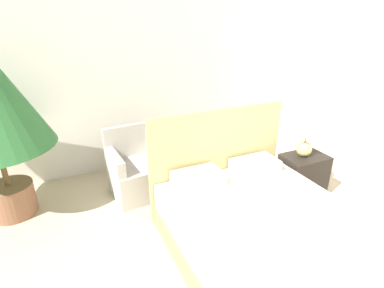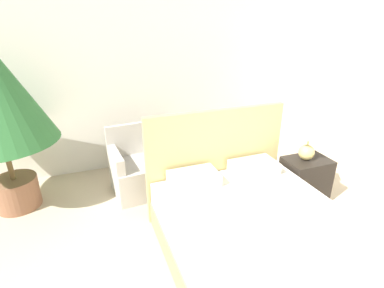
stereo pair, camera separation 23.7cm
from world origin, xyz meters
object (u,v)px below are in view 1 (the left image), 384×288
Objects in this scene: armchair_near_window_left at (138,174)px; nightstand at (302,176)px; table_lamp at (307,131)px; armchair_near_window_right at (201,161)px; bed at (270,238)px.

armchair_near_window_left reaches higher than nightstand.
nightstand is 0.62m from table_lamp.
armchair_near_window_right is (0.92, -0.00, 0.00)m from armchair_near_window_left.
table_lamp is at bearing 151.80° from nightstand.
bed reaches higher than table_lamp.
bed is at bearing -145.22° from nightstand.
armchair_near_window_left is 1.00× the size of armchair_near_window_right.
armchair_near_window_right is at bearing -4.87° from armchair_near_window_left.
armchair_near_window_right is at bearing 85.88° from bed.
armchair_near_window_left is 1.64× the size of table_lamp.
armchair_near_window_left is 1.51× the size of nightstand.
bed reaches higher than nightstand.
armchair_near_window_right reaches higher than nightstand.
bed is 1.90m from armchair_near_window_left.
armchair_near_window_left is at bearing 153.60° from table_lamp.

